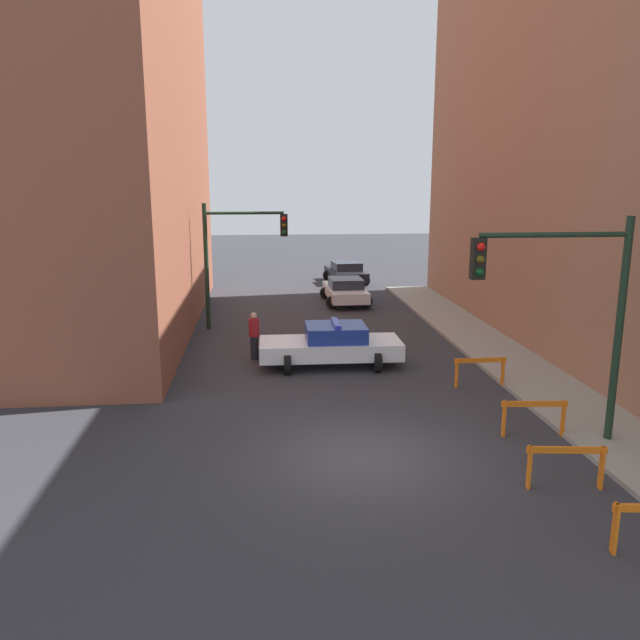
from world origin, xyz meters
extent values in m
plane|color=#2D2D33|center=(0.00, 0.00, 0.00)|extent=(120.00, 120.00, 0.00)
cube|color=gray|center=(6.20, 0.00, 0.06)|extent=(2.40, 44.00, 0.12)
cube|color=brown|center=(-12.00, 14.00, 10.66)|extent=(14.00, 20.00, 21.32)
cylinder|color=black|center=(5.90, 0.23, 2.72)|extent=(0.18, 0.18, 5.20)
cylinder|color=black|center=(4.20, 0.23, 4.92)|extent=(3.40, 0.12, 0.12)
cube|color=black|center=(2.50, 0.23, 4.42)|extent=(0.30, 0.22, 0.90)
sphere|color=red|center=(2.50, 0.09, 4.69)|extent=(0.18, 0.18, 0.18)
sphere|color=#4C3D0C|center=(2.50, 0.09, 4.42)|extent=(0.18, 0.18, 0.18)
sphere|color=#0C4219|center=(2.50, 0.09, 4.15)|extent=(0.18, 0.18, 0.18)
cylinder|color=black|center=(-4.40, 12.91, 2.60)|extent=(0.18, 0.18, 5.20)
cylinder|color=black|center=(-2.80, 12.91, 4.80)|extent=(3.20, 0.12, 0.12)
cube|color=black|center=(-1.20, 12.91, 4.30)|extent=(0.30, 0.22, 0.90)
sphere|color=red|center=(-1.20, 12.77, 4.57)|extent=(0.18, 0.18, 0.18)
sphere|color=#4C3D0C|center=(-1.20, 12.77, 4.30)|extent=(0.18, 0.18, 0.18)
sphere|color=#0C4219|center=(-1.20, 12.77, 4.03)|extent=(0.18, 0.18, 0.18)
cube|color=white|center=(0.07, 7.16, 0.60)|extent=(4.72, 1.91, 0.55)
cube|color=navy|center=(0.26, 7.16, 1.14)|extent=(1.99, 1.65, 0.52)
cylinder|color=black|center=(-1.40, 6.33, 0.33)|extent=(0.23, 0.66, 0.66)
cylinder|color=black|center=(-1.38, 8.03, 0.33)|extent=(0.23, 0.66, 0.66)
cylinder|color=black|center=(1.51, 6.29, 0.33)|extent=(0.23, 0.66, 0.66)
cylinder|color=black|center=(1.54, 7.99, 0.33)|extent=(0.23, 0.66, 0.66)
cube|color=#2633BF|center=(0.26, 7.16, 1.46)|extent=(0.22, 1.39, 0.12)
cube|color=silver|center=(2.06, 18.00, 0.57)|extent=(1.87, 4.33, 0.52)
cube|color=#232833|center=(2.06, 17.83, 1.07)|extent=(1.61, 1.83, 0.48)
cylinder|color=black|center=(1.21, 19.32, 0.31)|extent=(0.62, 0.23, 0.62)
cylinder|color=black|center=(2.87, 19.35, 0.31)|extent=(0.62, 0.23, 0.62)
cylinder|color=black|center=(1.25, 16.65, 0.31)|extent=(0.62, 0.23, 0.62)
cylinder|color=black|center=(2.91, 16.68, 0.31)|extent=(0.62, 0.23, 0.62)
cube|color=black|center=(2.97, 24.36, 0.57)|extent=(2.21, 4.46, 0.52)
cube|color=#232833|center=(2.98, 24.19, 1.07)|extent=(1.75, 1.95, 0.48)
cylinder|color=black|center=(2.01, 25.61, 0.31)|extent=(0.64, 0.28, 0.62)
cylinder|color=black|center=(3.66, 25.77, 0.31)|extent=(0.64, 0.28, 0.62)
cylinder|color=black|center=(2.27, 22.96, 0.31)|extent=(0.64, 0.28, 0.62)
cylinder|color=black|center=(3.92, 23.12, 0.31)|extent=(0.64, 0.28, 0.62)
cylinder|color=black|center=(-2.46, 8.20, 0.41)|extent=(0.37, 0.37, 0.82)
cylinder|color=maroon|center=(-2.46, 8.20, 1.13)|extent=(0.47, 0.47, 0.62)
sphere|color=tan|center=(-2.46, 8.20, 1.55)|extent=(0.29, 0.29, 0.22)
cube|color=orange|center=(3.54, -4.06, 0.45)|extent=(0.07, 0.16, 0.90)
cube|color=orange|center=(3.80, -1.82, 0.83)|extent=(1.59, 0.24, 0.14)
cube|color=orange|center=(3.09, -1.74, 0.45)|extent=(0.07, 0.16, 0.90)
cube|color=orange|center=(4.52, -1.91, 0.45)|extent=(0.07, 0.16, 0.90)
cube|color=orange|center=(4.30, 0.78, 0.83)|extent=(1.60, 0.18, 0.14)
cube|color=orange|center=(3.58, 0.84, 0.45)|extent=(0.06, 0.16, 0.90)
cube|color=orange|center=(5.02, 0.72, 0.45)|extent=(0.06, 0.16, 0.90)
cube|color=orange|center=(4.30, 4.53, 0.83)|extent=(1.60, 0.07, 0.14)
cube|color=orange|center=(3.58, 4.52, 0.45)|extent=(0.05, 0.16, 0.90)
cube|color=orange|center=(5.02, 4.54, 0.45)|extent=(0.05, 0.16, 0.90)
camera|label=1|loc=(-2.21, -12.83, 6.06)|focal=35.00mm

